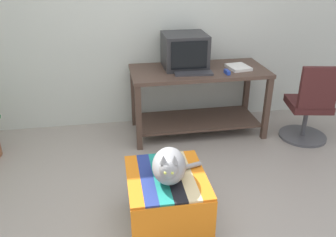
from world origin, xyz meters
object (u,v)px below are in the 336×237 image
Objects in this scene: ottoman_with_blanket at (167,200)px; stapler at (227,72)px; book at (238,67)px; keyboard at (193,73)px; office_chair at (310,108)px; cat at (169,166)px; desk at (198,90)px; tv_monitor at (185,51)px.

stapler is at bearing 56.27° from ottoman_with_blanket.
keyboard is at bearing -177.50° from book.
office_chair is at bearing -35.53° from book.
office_chair reaches higher than cat.
tv_monitor is (-0.14, 0.11, 0.42)m from desk.
desk is 0.41m from stapler.
desk is at bearing -36.97° from tv_monitor.
stapler reaches higher than keyboard.
desk is 13.60× the size of stapler.
desk is 3.57× the size of cat.
ottoman_with_blanket is 1.57× the size of cat.
keyboard is at bearing -122.94° from desk.
tv_monitor is 0.53m from stapler.
office_chair is at bearing -6.19° from keyboard.
ottoman_with_blanket is (-0.51, -1.34, -0.55)m from keyboard.
office_chair reaches higher than desk.
book is 0.39× the size of ottoman_with_blanket.
keyboard is at bearing -1.06° from office_chair.
book is at bearing 54.21° from ottoman_with_blanket.
office_chair is (1.24, -0.26, -0.38)m from keyboard.
stapler is (-0.18, -0.15, 0.00)m from book.
cat is at bearing -133.38° from book.
ottoman_with_blanket is at bearing -126.34° from stapler.
keyboard is at bearing -80.81° from tv_monitor.
cat is (-0.50, -1.38, -0.21)m from keyboard.
desk is at bearing 62.83° from keyboard.
stapler is at bearing -2.53° from office_chair.
cat is at bearing -105.80° from tv_monitor.
book is at bearing 16.62° from keyboard.
keyboard is (0.04, -0.26, -0.17)m from tv_monitor.
office_chair is (1.29, -0.51, -0.55)m from tv_monitor.
ottoman_with_blanket is 0.34m from cat.
book is (0.57, -0.15, -0.16)m from tv_monitor.
office_chair is at bearing -19.99° from desk.
book is 0.24m from stapler.
stapler is (0.85, 1.33, 0.22)m from cat.
tv_monitor is at bearing 156.32° from book.
tv_monitor is 1.12× the size of cat.
ottoman_with_blanket is (-1.04, -1.44, -0.55)m from book.
stapler is (0.40, -0.31, -0.16)m from tv_monitor.
stapler is (0.35, -0.05, 0.01)m from keyboard.
stapler is at bearing -2.40° from keyboard.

